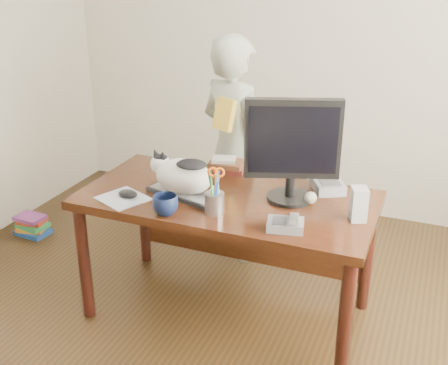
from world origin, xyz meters
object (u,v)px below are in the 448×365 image
at_px(speaker, 359,204).
at_px(desk, 232,214).
at_px(keyboard, 184,194).
at_px(pen_cup, 215,200).
at_px(book_pile_b, 32,225).
at_px(calculator, 328,185).
at_px(person, 234,150).
at_px(coffee_mug, 165,205).
at_px(phone, 286,224).
at_px(monitor, 292,145).
at_px(cat, 182,174).
at_px(mouse, 128,194).
at_px(book_stack, 226,166).
at_px(baseball, 311,198).

bearing_deg(speaker, desk, 150.38).
bearing_deg(keyboard, desk, 51.89).
height_order(pen_cup, book_pile_b, pen_cup).
relative_size(calculator, book_pile_b, 0.99).
bearing_deg(keyboard, person, 106.24).
relative_size(desk, coffee_mug, 12.18).
relative_size(pen_cup, book_pile_b, 0.98).
bearing_deg(coffee_mug, phone, 6.73).
xyz_separation_m(keyboard, calculator, (0.71, 0.37, 0.02)).
bearing_deg(calculator, monitor, -153.15).
height_order(cat, coffee_mug, cat).
xyz_separation_m(coffee_mug, book_pile_b, (-1.51, 0.68, -0.73)).
height_order(cat, phone, cat).
xyz_separation_m(cat, mouse, (-0.26, -0.14, -0.10)).
relative_size(phone, person, 0.13).
xyz_separation_m(monitor, book_stack, (-0.48, 0.27, -0.28)).
distance_m(book_stack, calculator, 0.64).
distance_m(monitor, coffee_mug, 0.72).
height_order(person, book_pile_b, person).
bearing_deg(cat, mouse, -134.67).
relative_size(keyboard, person, 0.30).
height_order(pen_cup, speaker, pen_cup).
distance_m(monitor, calculator, 0.39).
distance_m(keyboard, baseball, 0.68).
distance_m(desk, calculator, 0.56).
distance_m(monitor, speaker, 0.45).
bearing_deg(book_stack, phone, -56.41).
xyz_separation_m(speaker, person, (-0.93, 0.71, -0.07)).
bearing_deg(speaker, person, 121.46).
xyz_separation_m(desk, speaker, (0.71, -0.11, 0.23)).
height_order(speaker, calculator, speaker).
distance_m(mouse, calculator, 1.11).
height_order(desk, monitor, monitor).
xyz_separation_m(pen_cup, coffee_mug, (-0.23, -0.11, -0.02)).
relative_size(coffee_mug, speaker, 0.76).
relative_size(pen_cup, mouse, 1.96).
bearing_deg(person, keyboard, 115.29).
height_order(pen_cup, phone, pen_cup).
xyz_separation_m(phone, calculator, (0.08, 0.54, 0.00)).
xyz_separation_m(keyboard, pen_cup, (0.24, -0.14, 0.06)).
bearing_deg(baseball, pen_cup, -145.51).
relative_size(cat, calculator, 1.63).
relative_size(phone, book_pile_b, 0.77).
bearing_deg(calculator, book_pile_b, 150.58).
height_order(cat, speaker, cat).
xyz_separation_m(keyboard, baseball, (0.66, 0.16, 0.02)).
distance_m(calculator, book_pile_b, 2.32).
bearing_deg(person, mouse, 98.78).
xyz_separation_m(coffee_mug, speaker, (0.92, 0.30, 0.03)).
distance_m(cat, phone, 0.67).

